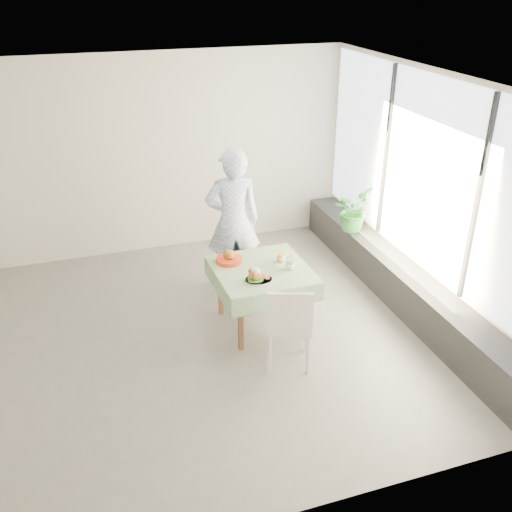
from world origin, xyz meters
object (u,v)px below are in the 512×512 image
object	(u,v)px
chair_near	(288,339)
potted_plant	(353,210)
main_dish	(257,277)
cafe_table	(262,290)
diner	(233,221)
juice_cup_orange	(281,257)
chair_far	(238,270)

from	to	relation	value
chair_near	potted_plant	xyz separation A→B (m)	(1.66, 1.90, 0.50)
chair_near	main_dish	distance (m)	0.74
chair_near	potted_plant	bearing A→B (deg)	48.81
cafe_table	potted_plant	size ratio (longest dim) A/B	1.81
cafe_table	main_dish	distance (m)	0.44
diner	main_dish	bearing A→B (deg)	92.59
diner	main_dish	world-z (taller)	diner
cafe_table	juice_cup_orange	xyz separation A→B (m)	(0.26, 0.09, 0.35)
chair_near	diner	distance (m)	1.84
main_dish	potted_plant	xyz separation A→B (m)	(1.83, 1.38, -0.00)
chair_near	juice_cup_orange	xyz separation A→B (m)	(0.23, 0.86, 0.51)
chair_far	chair_near	world-z (taller)	chair_near
cafe_table	chair_far	distance (m)	0.88
cafe_table	chair_near	size ratio (longest dim) A/B	1.11
diner	juice_cup_orange	xyz separation A→B (m)	(0.32, -0.86, -0.13)
cafe_table	chair_near	bearing A→B (deg)	-87.56
chair_far	potted_plant	xyz separation A→B (m)	(1.73, 0.27, 0.51)
chair_far	main_dish	size ratio (longest dim) A/B	2.98
diner	juice_cup_orange	bearing A→B (deg)	116.81
cafe_table	main_dish	xyz separation A→B (m)	(-0.14, -0.25, 0.33)
chair_far	potted_plant	distance (m)	1.82
chair_far	main_dish	world-z (taller)	chair_far
chair_far	diner	world-z (taller)	diner
main_dish	diner	bearing A→B (deg)	86.23
main_dish	potted_plant	size ratio (longest dim) A/B	0.53
cafe_table	juice_cup_orange	distance (m)	0.44
cafe_table	diner	distance (m)	1.06
chair_far	potted_plant	size ratio (longest dim) A/B	1.59
cafe_table	main_dish	bearing A→B (deg)	-118.85
chair_far	potted_plant	world-z (taller)	potted_plant
juice_cup_orange	potted_plant	world-z (taller)	potted_plant
diner	potted_plant	size ratio (longest dim) A/B	3.18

